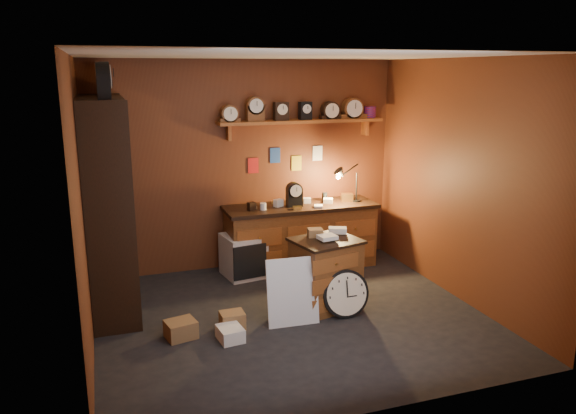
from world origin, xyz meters
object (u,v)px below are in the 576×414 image
at_px(workbench, 301,233).
at_px(low_cabinet, 326,271).
at_px(big_round_clock, 346,294).
at_px(shelving_unit, 105,196).

relative_size(workbench, low_cabinet, 2.30).
distance_m(workbench, big_round_clock, 1.63).
relative_size(shelving_unit, big_round_clock, 4.95).
bearing_deg(low_cabinet, workbench, 69.12).
relative_size(workbench, big_round_clock, 3.86).
xyz_separation_m(workbench, big_round_clock, (-0.08, -1.62, -0.22)).
relative_size(shelving_unit, workbench, 1.28).
xyz_separation_m(shelving_unit, workbench, (2.43, 0.49, -0.78)).
bearing_deg(shelving_unit, low_cabinet, -20.26).
bearing_deg(low_cabinet, shelving_unit, 147.01).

